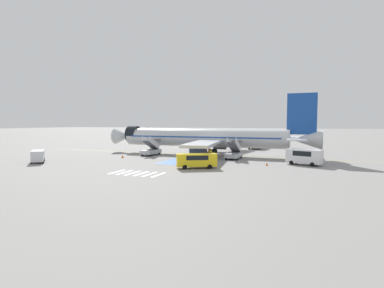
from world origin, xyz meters
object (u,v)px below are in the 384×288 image
at_px(ground_crew_1, 209,152).
at_px(boarding_stairs_aft, 234,153).
at_px(boarding_stairs_forward, 151,150).
at_px(traffic_cone_0, 267,164).
at_px(fuel_tanker, 258,142).
at_px(service_van_1, 196,160).
at_px(traffic_cone_1, 123,156).
at_px(traffic_cone_2, 180,158).
at_px(ground_crew_0, 211,153).
at_px(airliner, 206,138).
at_px(service_van_2, 38,155).
at_px(service_van_0, 304,156).

bearing_deg(ground_crew_1, boarding_stairs_aft, -93.05).
xyz_separation_m(boarding_stairs_forward, traffic_cone_0, (22.73, -6.36, -0.74)).
bearing_deg(fuel_tanker, service_van_1, -87.13).
bearing_deg(traffic_cone_1, traffic_cone_2, 2.44).
height_order(ground_crew_0, traffic_cone_1, ground_crew_0).
bearing_deg(boarding_stairs_forward, traffic_cone_1, -115.50).
relative_size(service_van_1, traffic_cone_2, 8.21).
distance_m(traffic_cone_0, traffic_cone_2, 14.51).
relative_size(ground_crew_0, traffic_cone_0, 3.76).
distance_m(ground_crew_0, traffic_cone_2, 6.14).
distance_m(airliner, traffic_cone_2, 9.90).
relative_size(service_van_2, ground_crew_1, 2.62).
xyz_separation_m(airliner, service_van_2, (-21.36, -20.02, -2.22)).
relative_size(airliner, boarding_stairs_forward, 7.98).
relative_size(service_van_2, traffic_cone_0, 10.12).
distance_m(service_van_1, traffic_cone_1, 18.20).
relative_size(service_van_1, service_van_2, 1.24).
distance_m(airliner, ground_crew_1, 4.70).
relative_size(service_van_2, traffic_cone_1, 8.77).
relative_size(airliner, fuel_tanker, 4.56).
relative_size(service_van_1, traffic_cone_0, 12.54).
height_order(fuel_tanker, ground_crew_0, fuel_tanker).
height_order(service_van_1, service_van_2, service_van_1).
height_order(boarding_stairs_forward, service_van_0, boarding_stairs_forward).
bearing_deg(traffic_cone_2, ground_crew_0, 49.09).
height_order(fuel_tanker, ground_crew_1, fuel_tanker).
height_order(service_van_0, service_van_2, service_van_0).
xyz_separation_m(traffic_cone_1, traffic_cone_2, (11.01, 0.47, 0.08)).
xyz_separation_m(service_van_2, ground_crew_0, (23.85, 15.33, -0.18)).
height_order(service_van_0, traffic_cone_2, service_van_0).
height_order(fuel_tanker, traffic_cone_1, fuel_tanker).
height_order(fuel_tanker, service_van_2, fuel_tanker).
bearing_deg(ground_crew_0, ground_crew_1, -114.08).
xyz_separation_m(service_van_1, ground_crew_1, (-2.36, 13.26, -0.22)).
distance_m(fuel_tanker, ground_crew_1, 23.22).
distance_m(service_van_1, traffic_cone_0, 10.83).
distance_m(fuel_tanker, traffic_cone_0, 30.09).
height_order(airliner, ground_crew_0, airliner).
bearing_deg(service_van_1, traffic_cone_2, 8.60).
distance_m(service_van_0, ground_crew_1, 16.83).
bearing_deg(service_van_2, fuel_tanker, 8.84).
bearing_deg(ground_crew_0, boarding_stairs_forward, -56.92).
distance_m(boarding_stairs_forward, traffic_cone_1, 6.26).
bearing_deg(ground_crew_1, traffic_cone_2, 155.62).
height_order(boarding_stairs_forward, boarding_stairs_aft, boarding_stairs_aft).
bearing_deg(traffic_cone_2, ground_crew_1, 59.48).
height_order(boarding_stairs_aft, service_van_0, boarding_stairs_aft).
bearing_deg(traffic_cone_0, service_van_1, -144.13).
relative_size(boarding_stairs_aft, traffic_cone_1, 10.07).
height_order(boarding_stairs_forward, fuel_tanker, boarding_stairs_forward).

